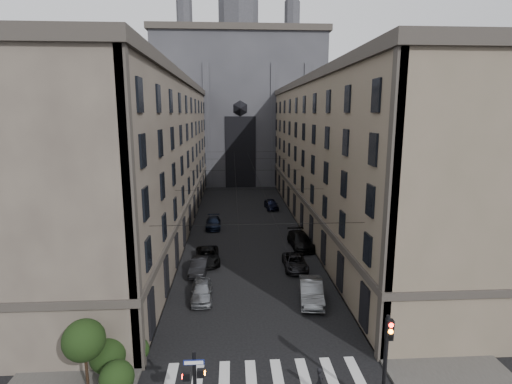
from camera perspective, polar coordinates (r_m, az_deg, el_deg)
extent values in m
cube|color=#383533|center=(53.64, -12.82, -4.79)|extent=(7.00, 80.00, 0.15)
cube|color=#383533|center=(54.29, 9.68, -4.47)|extent=(7.00, 80.00, 0.15)
cube|color=beige|center=(24.70, 1.21, -24.93)|extent=(11.00, 3.20, 0.01)
cube|color=#4B4239|center=(52.54, -16.48, 4.64)|extent=(13.00, 60.00, 18.00)
cube|color=#38332D|center=(52.39, -17.07, 14.90)|extent=(13.60, 60.60, 0.90)
cube|color=#38332D|center=(53.26, -16.20, -0.50)|extent=(13.40, 60.30, 0.50)
cube|color=brown|center=(53.39, 13.14, 4.90)|extent=(13.00, 60.00, 18.00)
cube|color=#38332D|center=(53.24, 13.60, 15.00)|extent=(13.60, 60.60, 0.90)
cube|color=#38332D|center=(54.10, 12.92, -0.16)|extent=(13.40, 60.30, 0.50)
cube|color=#2D2D33|center=(89.91, -2.42, 11.43)|extent=(34.00, 22.00, 30.00)
cube|color=#38332D|center=(91.31, -2.50, 21.21)|extent=(35.00, 23.00, 1.20)
cylinder|color=#2D2D33|center=(92.67, -2.54, 25.17)|extent=(8.40, 8.40, 14.00)
cone|color=#2D2D33|center=(90.10, -10.25, 25.09)|extent=(3.20, 3.20, 13.00)
cone|color=#2D2D33|center=(90.51, 5.21, 25.15)|extent=(3.20, 3.20, 13.00)
cube|color=black|center=(79.22, -2.22, 5.68)|extent=(6.00, 0.30, 14.00)
cube|color=orange|center=(20.17, -7.91, -24.25)|extent=(0.34, 0.24, 0.38)
cube|color=#FF0C07|center=(20.43, -9.90, -24.49)|extent=(0.34, 0.24, 0.38)
cube|color=navy|center=(19.72, -8.87, -22.91)|extent=(0.95, 0.05, 0.24)
cylinder|color=black|center=(21.93, 17.94, -22.46)|extent=(0.20, 0.20, 5.20)
cube|color=black|center=(20.73, 18.52, -18.16)|extent=(0.34, 0.30, 1.00)
cylinder|color=#FF0C07|center=(20.45, 18.75, -17.58)|extent=(0.22, 0.05, 0.22)
cylinder|color=orange|center=(20.60, 18.69, -18.36)|extent=(0.22, 0.05, 0.22)
cylinder|color=black|center=(20.76, 18.63, -19.14)|extent=(0.22, 0.05, 0.22)
sphere|color=black|center=(24.02, -19.26, -23.74)|extent=(1.80, 1.80, 1.80)
sphere|color=black|center=(25.66, -20.43, -21.09)|extent=(2.00, 2.00, 2.00)
sphere|color=black|center=(26.29, -16.59, -20.76)|extent=(1.40, 1.40, 1.40)
cylinder|color=black|center=(24.73, -23.07, -22.08)|extent=(0.16, 0.16, 2.40)
sphere|color=black|center=(23.92, -23.37, -18.85)|extent=(2.20, 2.20, 2.20)
cylinder|color=black|center=(25.92, 0.39, -4.63)|extent=(14.00, 0.03, 0.03)
cylinder|color=black|center=(37.60, -0.83, 0.34)|extent=(14.00, 0.03, 0.03)
cylinder|color=black|center=(50.41, -1.51, 3.11)|extent=(14.00, 0.03, 0.03)
cylinder|color=black|center=(63.31, -1.91, 4.76)|extent=(14.00, 0.03, 0.03)
cylinder|color=black|center=(75.24, -2.16, 5.77)|extent=(14.00, 0.03, 0.03)
cylinder|color=black|center=(51.44, -2.99, 2.81)|extent=(0.03, 60.00, 0.03)
cylinder|color=black|center=(51.52, -0.09, 2.84)|extent=(0.03, 60.00, 0.03)
imported|color=gray|center=(32.88, -7.75, -13.84)|extent=(1.85, 4.27, 1.43)
imported|color=black|center=(37.80, -8.10, -10.45)|extent=(1.81, 4.36, 1.40)
imported|color=black|center=(40.31, -6.91, -9.04)|extent=(2.72, 5.17, 1.39)
imported|color=black|center=(51.95, -6.12, -4.41)|extent=(1.96, 4.64, 1.34)
imported|color=slate|center=(32.58, 7.89, -13.87)|extent=(2.36, 5.20, 1.65)
imported|color=black|center=(38.70, 5.61, -9.97)|extent=(2.19, 4.64, 1.28)
imported|color=black|center=(44.57, 6.39, -6.89)|extent=(2.63, 5.64, 1.59)
imported|color=black|center=(61.79, 2.19, -1.75)|extent=(2.13, 4.58, 1.52)
imported|color=black|center=(23.33, 9.08, -25.14)|extent=(0.43, 0.61, 1.59)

